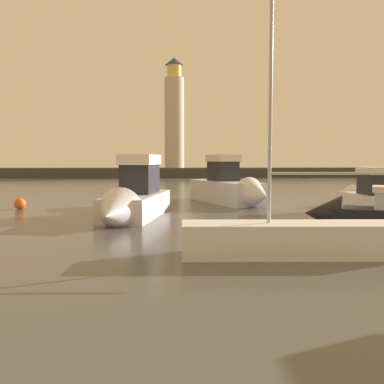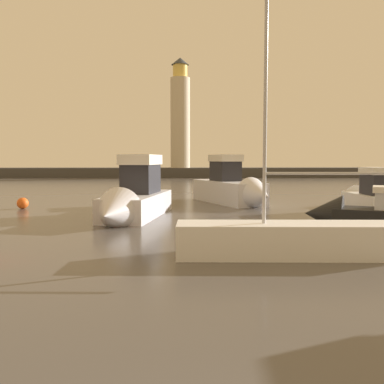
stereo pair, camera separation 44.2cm
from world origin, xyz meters
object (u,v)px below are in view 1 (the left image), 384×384
object	(u,v)px
motorboat_6	(232,189)
sailboat_moored	(290,238)
motorboat_4	(366,213)
mooring_buoy	(20,204)
motorboat_3	(133,199)
lighthouse	(174,116)
motorboat_2	(363,195)

from	to	relation	value
motorboat_6	sailboat_moored	bearing A→B (deg)	-91.70
motorboat_4	sailboat_moored	size ratio (longest dim) A/B	0.67
sailboat_moored	mooring_buoy	size ratio (longest dim) A/B	13.83
motorboat_4	mooring_buoy	world-z (taller)	motorboat_4
motorboat_4	motorboat_6	xyz separation A→B (m)	(-5.05, 10.20, 0.48)
motorboat_4	motorboat_6	bearing A→B (deg)	116.33
motorboat_3	motorboat_4	world-z (taller)	motorboat_3
lighthouse	sailboat_moored	world-z (taller)	lighthouse
lighthouse	mooring_buoy	size ratio (longest dim) A/B	26.19
mooring_buoy	motorboat_4	bearing A→B (deg)	-21.62
motorboat_2	motorboat_4	size ratio (longest dim) A/B	0.97
motorboat_2	motorboat_4	distance (m)	7.94
lighthouse	motorboat_6	size ratio (longest dim) A/B	2.06
motorboat_2	mooring_buoy	world-z (taller)	motorboat_2
lighthouse	motorboat_2	size ratio (longest dim) A/B	2.91
motorboat_6	mooring_buoy	world-z (taller)	motorboat_6
sailboat_moored	mooring_buoy	distance (m)	19.42
lighthouse	motorboat_4	bearing A→B (deg)	-81.09
motorboat_2	lighthouse	bearing A→B (deg)	103.84
motorboat_3	mooring_buoy	distance (m)	8.93
lighthouse	motorboat_3	size ratio (longest dim) A/B	2.09
motorboat_4	motorboat_2	bearing A→B (deg)	66.18
motorboat_2	motorboat_6	world-z (taller)	motorboat_6
motorboat_6	mooring_buoy	size ratio (longest dim) A/B	12.68
motorboat_3	motorboat_4	bearing A→B (deg)	-14.22
motorboat_2	sailboat_moored	size ratio (longest dim) A/B	0.65
lighthouse	sailboat_moored	size ratio (longest dim) A/B	1.89
motorboat_2	motorboat_6	distance (m)	8.76
lighthouse	mooring_buoy	world-z (taller)	lighthouse
lighthouse	motorboat_6	distance (m)	46.67
motorboat_6	mooring_buoy	distance (m)	14.31
motorboat_3	motorboat_4	size ratio (longest dim) A/B	1.36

